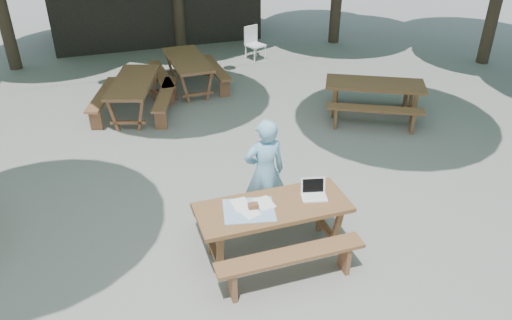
{
  "coord_description": "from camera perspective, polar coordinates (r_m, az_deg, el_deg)",
  "views": [
    {
      "loc": [
        -1.48,
        -5.46,
        4.5
      ],
      "look_at": [
        0.41,
        0.19,
        1.05
      ],
      "focal_mm": 35.0,
      "sensor_mm": 36.0,
      "label": 1
    }
  ],
  "objects": [
    {
      "name": "main_picnic_table",
      "position": [
        6.71,
        1.91,
        -7.76
      ],
      "size": [
        2.0,
        1.58,
        0.75
      ],
      "color": "brown",
      "rests_on": "ground"
    },
    {
      "name": "picnic_table_far_e",
      "position": [
        12.01,
        -7.72,
        9.79
      ],
      "size": [
        1.64,
        2.02,
        0.75
      ],
      "rotation": [
        0.0,
        0.0,
        1.6
      ],
      "color": "brown",
      "rests_on": "ground"
    },
    {
      "name": "woman",
      "position": [
        7.04,
        1.01,
        -1.43
      ],
      "size": [
        0.61,
        0.4,
        1.64
      ],
      "primitive_type": "imported",
      "rotation": [
        0.0,
        0.0,
        3.13
      ],
      "color": "#79B9DD",
      "rests_on": "ground"
    },
    {
      "name": "plastic_chair",
      "position": [
        13.99,
        -0.12,
        12.43
      ],
      "size": [
        0.57,
        0.57,
        0.9
      ],
      "rotation": [
        0.0,
        0.0,
        0.37
      ],
      "color": "white",
      "rests_on": "ground"
    },
    {
      "name": "picnic_table_far_w",
      "position": [
        10.89,
        -13.68,
        7.03
      ],
      "size": [
        2.09,
        2.3,
        0.75
      ],
      "rotation": [
        0.0,
        0.0,
        1.26
      ],
      "color": "brown",
      "rests_on": "ground"
    },
    {
      "name": "laptop",
      "position": [
        6.69,
        6.6,
        -3.63
      ],
      "size": [
        0.38,
        0.33,
        0.24
      ],
      "rotation": [
        0.0,
        0.0,
        -0.24
      ],
      "color": "white",
      "rests_on": "main_picnic_table"
    },
    {
      "name": "tabletop_clutter",
      "position": [
        6.41,
        -0.7,
        -5.62
      ],
      "size": [
        0.75,
        0.67,
        0.08
      ],
      "color": "#3677B8",
      "rests_on": "main_picnic_table"
    },
    {
      "name": "ground",
      "position": [
        7.23,
        -2.62,
        -8.44
      ],
      "size": [
        80.0,
        80.0,
        0.0
      ],
      "primitive_type": "plane",
      "color": "slate",
      "rests_on": "ground"
    },
    {
      "name": "picnic_table_ne",
      "position": [
        10.76,
        13.25,
        6.79
      ],
      "size": [
        2.42,
        2.28,
        0.75
      ],
      "rotation": [
        0.0,
        0.0,
        -0.48
      ],
      "color": "brown",
      "rests_on": "ground"
    }
  ]
}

